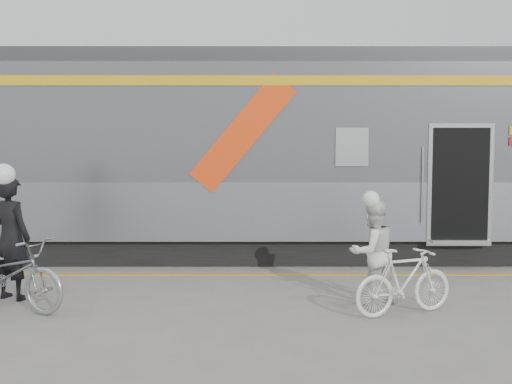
{
  "coord_description": "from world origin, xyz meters",
  "views": [
    {
      "loc": [
        -0.15,
        -7.22,
        2.12
      ],
      "look_at": [
        -0.13,
        1.6,
        1.5
      ],
      "focal_mm": 38.0,
      "sensor_mm": 36.0,
      "label": 1
    }
  ],
  "objects_px": {
    "man": "(11,238)",
    "woman": "(373,252)",
    "bicycle_left": "(8,274)",
    "bicycle_right": "(404,281)"
  },
  "relations": [
    {
      "from": "man",
      "to": "woman",
      "type": "height_order",
      "value": "man"
    },
    {
      "from": "man",
      "to": "bicycle_right",
      "type": "relative_size",
      "value": 1.22
    },
    {
      "from": "man",
      "to": "bicycle_right",
      "type": "height_order",
      "value": "man"
    },
    {
      "from": "woman",
      "to": "man",
      "type": "bearing_deg",
      "value": -23.74
    },
    {
      "from": "man",
      "to": "bicycle_left",
      "type": "relative_size",
      "value": 0.95
    },
    {
      "from": "bicycle_left",
      "to": "bicycle_right",
      "type": "bearing_deg",
      "value": -70.55
    },
    {
      "from": "man",
      "to": "woman",
      "type": "bearing_deg",
      "value": -160.6
    },
    {
      "from": "man",
      "to": "bicycle_left",
      "type": "distance_m",
      "value": 0.71
    },
    {
      "from": "man",
      "to": "woman",
      "type": "relative_size",
      "value": 1.23
    },
    {
      "from": "woman",
      "to": "bicycle_right",
      "type": "bearing_deg",
      "value": 97.54
    }
  ]
}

